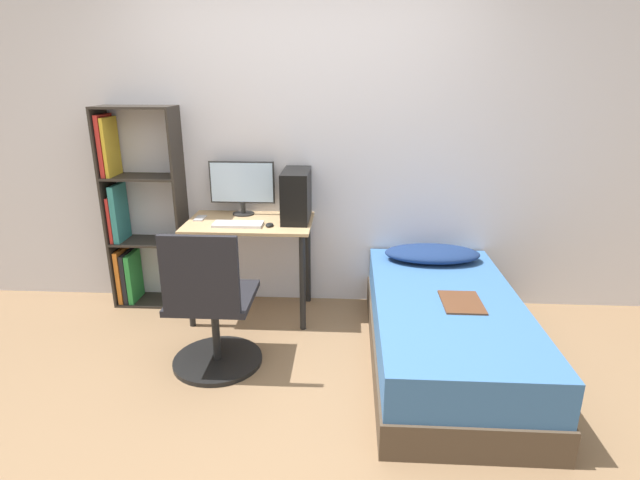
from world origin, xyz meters
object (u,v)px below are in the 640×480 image
Objects in this scene: bookshelf at (134,218)px; bed at (445,331)px; keyboard at (238,224)px; pc_tower at (296,195)px; monitor at (242,185)px; office_chair at (212,316)px.

bookshelf is 2.48m from bed.
bed is 5.17× the size of keyboard.
bookshelf reaches higher than bed.
bookshelf is 3.80× the size of pc_tower.
pc_tower is at bearing -16.52° from monitor.
monitor is (0.86, 0.04, 0.26)m from bookshelf.
monitor is at bearing 88.96° from office_chair.
monitor is at bearing 163.48° from pc_tower.
monitor reaches higher than keyboard.
pc_tower is (0.43, -0.13, -0.04)m from monitor.
monitor is 0.38m from keyboard.
bed is at bearing -29.49° from monitor.
monitor is at bearing 2.62° from bookshelf.
office_chair is 2.29× the size of pc_tower.
bed is 4.45× the size of pc_tower.
bookshelf is 3.14× the size of monitor.
office_chair is 0.51× the size of bed.
bookshelf is at bearing -177.38° from monitor.
pc_tower is at bearing 23.93° from keyboard.
office_chair is 1.89× the size of monitor.
bookshelf reaches higher than pc_tower.
bookshelf reaches higher than keyboard.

